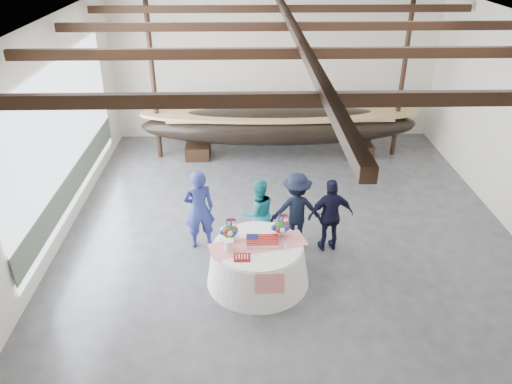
{
  "coord_description": "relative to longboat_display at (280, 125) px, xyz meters",
  "views": [
    {
      "loc": [
        -0.99,
        -9.4,
        6.14
      ],
      "look_at": [
        -0.75,
        -0.23,
        1.22
      ],
      "focal_mm": 35.0,
      "sensor_mm": 36.0,
      "label": 1
    }
  ],
  "objects": [
    {
      "name": "guest_man_left",
      "position": [
        0.04,
        -4.7,
        -0.13
      ],
      "size": [
        1.1,
        0.66,
        1.67
      ],
      "primitive_type": "imported",
      "rotation": [
        0.0,
        0.0,
        3.18
      ],
      "color": "black",
      "rests_on": "ground"
    },
    {
      "name": "wall_left",
      "position": [
        -5.06,
        -4.37,
        1.28
      ],
      "size": [
        0.02,
        12.0,
        4.5
      ],
      "primitive_type": "cube",
      "color": "silver",
      "rests_on": "ground"
    },
    {
      "name": "guest_woman_blue",
      "position": [
        -2.0,
        -4.73,
        -0.08
      ],
      "size": [
        0.74,
        0.59,
        1.78
      ],
      "primitive_type": "imported",
      "rotation": [
        0.0,
        0.0,
        3.42
      ],
      "color": "navy",
      "rests_on": "ground"
    },
    {
      "name": "longboat_display",
      "position": [
        0.0,
        0.0,
        0.0
      ],
      "size": [
        8.07,
        1.61,
        1.51
      ],
      "color": "black",
      "rests_on": "ground"
    },
    {
      "name": "pavilion_structure",
      "position": [
        -0.06,
        -3.6,
        3.04
      ],
      "size": [
        9.8,
        11.76,
        4.5
      ],
      "color": "black",
      "rests_on": "ground"
    },
    {
      "name": "wall_back",
      "position": [
        -0.06,
        1.63,
        1.28
      ],
      "size": [
        10.0,
        0.02,
        4.5
      ],
      "primitive_type": "cube",
      "color": "silver",
      "rests_on": "ground"
    },
    {
      "name": "guest_man_right",
      "position": [
        0.74,
        -4.93,
        -0.15
      ],
      "size": [
        1.01,
        0.55,
        1.64
      ],
      "primitive_type": "imported",
      "rotation": [
        0.0,
        0.0,
        3.3
      ],
      "color": "black",
      "rests_on": "ground"
    },
    {
      "name": "tabletop_items",
      "position": [
        -0.89,
        -5.84,
        0.03
      ],
      "size": [
        1.9,
        1.03,
        0.4
      ],
      "color": "red",
      "rests_on": "banquet_table"
    },
    {
      "name": "guest_woman_teal",
      "position": [
        -0.76,
        -4.72,
        -0.19
      ],
      "size": [
        0.89,
        0.78,
        1.54
      ],
      "primitive_type": "imported",
      "rotation": [
        0.0,
        0.0,
        3.43
      ],
      "color": "teal",
      "rests_on": "ground"
    },
    {
      "name": "wall_front",
      "position": [
        -0.06,
        -10.37,
        1.28
      ],
      "size": [
        10.0,
        0.02,
        4.5
      ],
      "primitive_type": "cube",
      "color": "silver",
      "rests_on": "ground"
    },
    {
      "name": "open_bay",
      "position": [
        -5.0,
        -3.37,
        0.86
      ],
      "size": [
        0.03,
        7.0,
        3.2
      ],
      "color": "silver",
      "rests_on": "ground"
    },
    {
      "name": "floor",
      "position": [
        -0.06,
        -4.37,
        -0.97
      ],
      "size": [
        10.0,
        12.0,
        0.01
      ],
      "primitive_type": "cube",
      "color": "#3D3D42",
      "rests_on": "ground"
    },
    {
      "name": "ceiling",
      "position": [
        -0.06,
        -4.37,
        3.53
      ],
      "size": [
        10.0,
        12.0,
        0.01
      ],
      "primitive_type": "cube",
      "color": "white",
      "rests_on": "wall_back"
    },
    {
      "name": "banquet_table",
      "position": [
        -0.81,
        -6.0,
        -0.54
      ],
      "size": [
        1.98,
        1.98,
        0.85
      ],
      "color": "white",
      "rests_on": "ground"
    }
  ]
}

